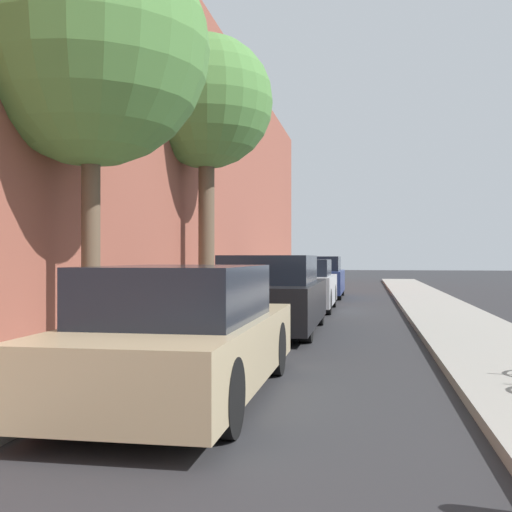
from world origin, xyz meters
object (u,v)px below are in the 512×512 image
Objects in this scene: parked_car_champagne at (184,335)px; parked_car_silver at (301,286)px; street_tree_near at (91,48)px; parked_car_navy at (317,278)px; parked_car_black at (271,296)px; street_tree_far at (206,104)px.

parked_car_silver is (0.08, 11.20, 0.03)m from parked_car_champagne.
street_tree_near is at bearing -104.83° from parked_car_silver.
parked_car_silver is 0.92× the size of parked_car_navy.
parked_car_champagne is 11.20m from parked_car_silver.
street_tree_far reaches higher than parked_car_black.
street_tree_far is (-2.29, 3.77, 4.81)m from parked_car_black.
street_tree_far is (-0.04, 7.17, 0.88)m from street_tree_near.
parked_car_navy is 15.12m from street_tree_near.
parked_car_black is at bearing -90.37° from parked_car_navy.
parked_car_navy is 0.61× the size of street_tree_far.
parked_car_black is 0.73× the size of street_tree_near.
street_tree_far is at bearing -147.51° from parked_car_silver.
parked_car_black is 0.64× the size of street_tree_far.
parked_car_black is at bearing 89.60° from parked_car_champagne.
street_tree_far reaches higher than parked_car_silver.
parked_car_black is 1.06× the size of parked_car_navy.
parked_car_navy is (0.11, 16.96, 0.07)m from parked_car_champagne.
street_tree_near reaches higher than parked_car_silver.
parked_car_champagne is at bearing -90.40° from parked_car_black.
parked_car_black reaches higher than parked_car_silver.
parked_car_navy is (0.07, 11.01, 0.01)m from parked_car_black.
parked_car_silver is 5.76m from parked_car_navy.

